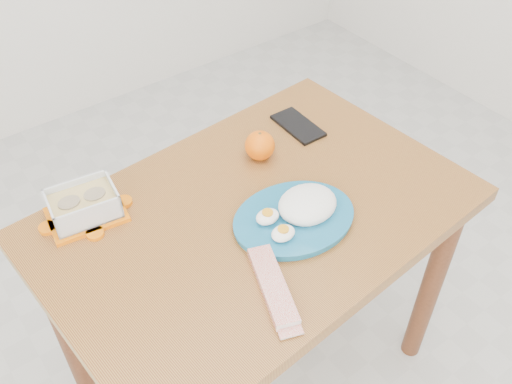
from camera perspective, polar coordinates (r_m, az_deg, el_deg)
ground at (r=2.01m, az=3.09°, el=-15.72°), size 3.50×3.50×0.00m
dining_table at (r=1.46m, az=0.00°, el=-5.18°), size 1.07×0.76×0.75m
food_container at (r=1.39m, az=-16.84°, el=-1.26°), size 0.19×0.16×0.07m
orange_fruit at (r=1.49m, az=0.38°, el=4.68°), size 0.08×0.08×0.08m
rice_plate at (r=1.33m, az=4.26°, el=-2.01°), size 0.33×0.33×0.08m
candy_bar at (r=1.21m, az=1.69°, el=-9.31°), size 0.12×0.21×0.02m
smartphone at (r=1.63m, az=4.22°, el=6.63°), size 0.08×0.16×0.01m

